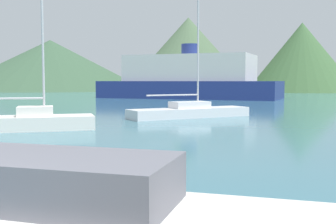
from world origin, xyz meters
The scene contains 6 objects.
sailboat_inner centered at (-0.27, 25.25, 0.44)m, with size 7.89×6.99×9.81m.
sailboat_middle centered at (-6.89, 16.64, 0.49)m, with size 6.06×4.41×9.38m.
ferry_distant centered at (-4.72, 56.61, 2.66)m, with size 26.42×14.46×7.63m.
hill_west centered at (-48.44, 101.32, 6.60)m, with size 51.26×51.26×13.19m.
hill_central centered at (-10.53, 94.37, 8.50)m, with size 30.59×30.59×17.01m.
hill_east centered at (14.81, 95.23, 7.65)m, with size 24.24×24.24×15.30m.
Camera 1 is at (3.72, -2.78, 2.48)m, focal length 45.00 mm.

